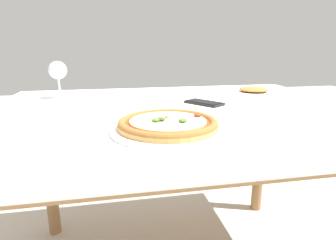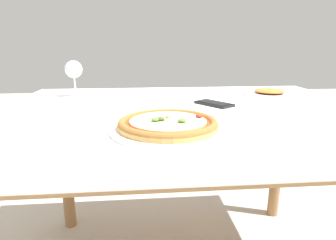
# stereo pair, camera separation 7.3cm
# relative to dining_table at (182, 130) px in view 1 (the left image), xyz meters

# --- Properties ---
(dining_table) EXTENTS (1.36, 1.08, 0.73)m
(dining_table) POSITION_rel_dining_table_xyz_m (0.00, 0.00, 0.00)
(dining_table) COLOR #997047
(dining_table) RESTS_ON ground_plane
(pizza_plate) EXTENTS (0.30, 0.30, 0.04)m
(pizza_plate) POSITION_rel_dining_table_xyz_m (-0.10, -0.24, 0.09)
(pizza_plate) COLOR white
(pizza_plate) RESTS_ON dining_table
(fork) EXTENTS (0.05, 0.17, 0.00)m
(fork) POSITION_rel_dining_table_xyz_m (-0.48, 0.10, 0.08)
(fork) COLOR silver
(fork) RESTS_ON dining_table
(wine_glass_far_left) EXTENTS (0.07, 0.07, 0.16)m
(wine_glass_far_left) POSITION_rel_dining_table_xyz_m (-0.46, 0.31, 0.19)
(wine_glass_far_left) COLOR silver
(wine_glass_far_left) RESTS_ON dining_table
(cell_phone) EXTENTS (0.14, 0.16, 0.01)m
(cell_phone) POSITION_rel_dining_table_xyz_m (0.10, 0.07, 0.08)
(cell_phone) COLOR black
(cell_phone) RESTS_ON dining_table
(side_plate) EXTENTS (0.22, 0.22, 0.03)m
(side_plate) POSITION_rel_dining_table_xyz_m (0.40, 0.26, 0.09)
(side_plate) COLOR white
(side_plate) RESTS_ON dining_table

